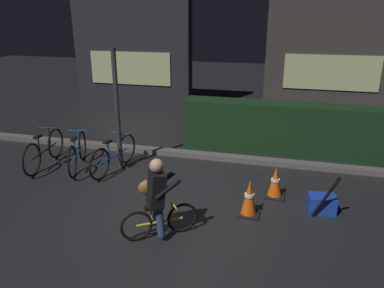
{
  "coord_description": "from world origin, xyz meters",
  "views": [
    {
      "loc": [
        1.84,
        -5.58,
        3.16
      ],
      "look_at": [
        0.2,
        0.6,
        0.9
      ],
      "focal_mm": 34.56,
      "sensor_mm": 36.0,
      "label": 1
    }
  ],
  "objects_px": {
    "traffic_cone_near": "(249,198)",
    "blue_crate": "(322,204)",
    "cyclist": "(157,198)",
    "parked_bike_center_left": "(114,155)",
    "street_post": "(117,111)",
    "traffic_cone_far": "(275,183)",
    "parked_bike_leftmost": "(44,150)",
    "parked_bike_left_mid": "(77,152)",
    "closed_umbrella": "(326,197)"
  },
  "relations": [
    {
      "from": "street_post",
      "to": "blue_crate",
      "type": "height_order",
      "value": "street_post"
    },
    {
      "from": "street_post",
      "to": "traffic_cone_near",
      "type": "relative_size",
      "value": 4.07
    },
    {
      "from": "parked_bike_center_left",
      "to": "cyclist",
      "type": "xyz_separation_m",
      "value": [
        1.73,
        -2.08,
        0.28
      ]
    },
    {
      "from": "traffic_cone_far",
      "to": "closed_umbrella",
      "type": "bearing_deg",
      "value": -37.65
    },
    {
      "from": "traffic_cone_near",
      "to": "parked_bike_leftmost",
      "type": "bearing_deg",
      "value": 168.14
    },
    {
      "from": "parked_bike_leftmost",
      "to": "blue_crate",
      "type": "height_order",
      "value": "parked_bike_leftmost"
    },
    {
      "from": "parked_bike_left_mid",
      "to": "traffic_cone_near",
      "type": "bearing_deg",
      "value": -124.85
    },
    {
      "from": "closed_umbrella",
      "to": "traffic_cone_far",
      "type": "bearing_deg",
      "value": 164.16
    },
    {
      "from": "street_post",
      "to": "blue_crate",
      "type": "xyz_separation_m",
      "value": [
        4.09,
        -0.9,
        -1.12
      ]
    },
    {
      "from": "cyclist",
      "to": "closed_umbrella",
      "type": "distance_m",
      "value": 2.69
    },
    {
      "from": "parked_bike_left_mid",
      "to": "cyclist",
      "type": "distance_m",
      "value": 3.26
    },
    {
      "from": "cyclist",
      "to": "closed_umbrella",
      "type": "relative_size",
      "value": 1.47
    },
    {
      "from": "traffic_cone_near",
      "to": "cyclist",
      "type": "xyz_separation_m",
      "value": [
        -1.25,
        -0.97,
        0.33
      ]
    },
    {
      "from": "traffic_cone_far",
      "to": "cyclist",
      "type": "height_order",
      "value": "cyclist"
    },
    {
      "from": "traffic_cone_far",
      "to": "blue_crate",
      "type": "bearing_deg",
      "value": -25.33
    },
    {
      "from": "blue_crate",
      "to": "street_post",
      "type": "bearing_deg",
      "value": 167.59
    },
    {
      "from": "parked_bike_center_left",
      "to": "cyclist",
      "type": "distance_m",
      "value": 2.72
    },
    {
      "from": "blue_crate",
      "to": "parked_bike_left_mid",
      "type": "bearing_deg",
      "value": 172.57
    },
    {
      "from": "closed_umbrella",
      "to": "cyclist",
      "type": "bearing_deg",
      "value": -133.49
    },
    {
      "from": "parked_bike_center_left",
      "to": "traffic_cone_far",
      "type": "bearing_deg",
      "value": -87.26
    },
    {
      "from": "traffic_cone_near",
      "to": "blue_crate",
      "type": "bearing_deg",
      "value": 18.85
    },
    {
      "from": "traffic_cone_far",
      "to": "parked_bike_left_mid",
      "type": "bearing_deg",
      "value": 176.25
    },
    {
      "from": "traffic_cone_near",
      "to": "blue_crate",
      "type": "distance_m",
      "value": 1.25
    },
    {
      "from": "parked_bike_center_left",
      "to": "traffic_cone_near",
      "type": "bearing_deg",
      "value": -102.0
    },
    {
      "from": "cyclist",
      "to": "street_post",
      "type": "bearing_deg",
      "value": 91.88
    },
    {
      "from": "parked_bike_left_mid",
      "to": "cyclist",
      "type": "bearing_deg",
      "value": -147.76
    },
    {
      "from": "blue_crate",
      "to": "parked_bike_leftmost",
      "type": "bearing_deg",
      "value": 174.46
    },
    {
      "from": "parked_bike_left_mid",
      "to": "traffic_cone_far",
      "type": "bearing_deg",
      "value": -113.17
    },
    {
      "from": "parked_bike_leftmost",
      "to": "cyclist",
      "type": "xyz_separation_m",
      "value": [
        3.3,
        -1.93,
        0.27
      ]
    },
    {
      "from": "street_post",
      "to": "parked_bike_left_mid",
      "type": "height_order",
      "value": "street_post"
    },
    {
      "from": "street_post",
      "to": "parked_bike_center_left",
      "type": "xyz_separation_m",
      "value": [
        -0.06,
        -0.19,
        -0.92
      ]
    },
    {
      "from": "closed_umbrella",
      "to": "parked_bike_center_left",
      "type": "bearing_deg",
      "value": -171.18
    },
    {
      "from": "traffic_cone_near",
      "to": "closed_umbrella",
      "type": "xyz_separation_m",
      "value": [
        1.19,
        0.15,
        0.1
      ]
    },
    {
      "from": "parked_bike_left_mid",
      "to": "traffic_cone_near",
      "type": "height_order",
      "value": "parked_bike_left_mid"
    },
    {
      "from": "cyclist",
      "to": "blue_crate",
      "type": "bearing_deg",
      "value": -4.98
    },
    {
      "from": "street_post",
      "to": "traffic_cone_far",
      "type": "relative_size",
      "value": 4.46
    },
    {
      "from": "parked_bike_leftmost",
      "to": "closed_umbrella",
      "type": "bearing_deg",
      "value": -105.68
    },
    {
      "from": "cyclist",
      "to": "traffic_cone_far",
      "type": "bearing_deg",
      "value": 12.44
    },
    {
      "from": "traffic_cone_near",
      "to": "street_post",
      "type": "bearing_deg",
      "value": 156.0
    },
    {
      "from": "street_post",
      "to": "cyclist",
      "type": "xyz_separation_m",
      "value": [
        1.67,
        -2.27,
        -0.64
      ]
    },
    {
      "from": "parked_bike_left_mid",
      "to": "traffic_cone_far",
      "type": "xyz_separation_m",
      "value": [
        4.18,
        -0.27,
        -0.08
      ]
    },
    {
      "from": "traffic_cone_near",
      "to": "blue_crate",
      "type": "xyz_separation_m",
      "value": [
        1.17,
        0.4,
        -0.15
      ]
    },
    {
      "from": "cyclist",
      "to": "traffic_cone_near",
      "type": "bearing_deg",
      "value": 3.4
    },
    {
      "from": "closed_umbrella",
      "to": "blue_crate",
      "type": "bearing_deg",
      "value": 116.2
    },
    {
      "from": "parked_bike_leftmost",
      "to": "parked_bike_left_mid",
      "type": "bearing_deg",
      "value": -90.65
    },
    {
      "from": "traffic_cone_far",
      "to": "cyclist",
      "type": "relative_size",
      "value": 0.46
    },
    {
      "from": "parked_bike_center_left",
      "to": "blue_crate",
      "type": "bearing_deg",
      "value": -91.25
    },
    {
      "from": "blue_crate",
      "to": "cyclist",
      "type": "distance_m",
      "value": 2.82
    },
    {
      "from": "parked_bike_leftmost",
      "to": "parked_bike_center_left",
      "type": "bearing_deg",
      "value": -92.0
    },
    {
      "from": "parked_bike_leftmost",
      "to": "closed_umbrella",
      "type": "relative_size",
      "value": 2.02
    }
  ]
}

